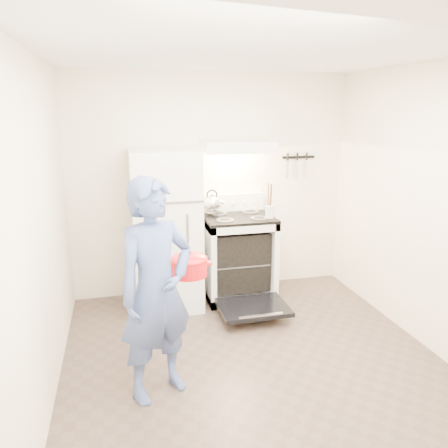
{
  "coord_description": "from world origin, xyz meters",
  "views": [
    {
      "loc": [
        -1.04,
        -3.05,
        2.1
      ],
      "look_at": [
        -0.05,
        1.0,
        1.0
      ],
      "focal_mm": 35.0,
      "sensor_mm": 36.0,
      "label": 1
    }
  ],
  "objects_px": {
    "tea_kettle": "(212,202)",
    "dutch_oven": "(189,267)",
    "person": "(156,291)",
    "stove_body": "(238,258)",
    "refrigerator": "(166,230)"
  },
  "relations": [
    {
      "from": "tea_kettle",
      "to": "dutch_oven",
      "type": "xyz_separation_m",
      "value": [
        -0.48,
        -1.32,
        -0.25
      ]
    },
    {
      "from": "person",
      "to": "dutch_oven",
      "type": "relative_size",
      "value": 4.43
    },
    {
      "from": "stove_body",
      "to": "dutch_oven",
      "type": "height_order",
      "value": "dutch_oven"
    },
    {
      "from": "tea_kettle",
      "to": "dutch_oven",
      "type": "relative_size",
      "value": 0.76
    },
    {
      "from": "tea_kettle",
      "to": "person",
      "type": "distance_m",
      "value": 1.9
    },
    {
      "from": "tea_kettle",
      "to": "person",
      "type": "relative_size",
      "value": 0.17
    },
    {
      "from": "refrigerator",
      "to": "tea_kettle",
      "type": "xyz_separation_m",
      "value": [
        0.54,
        0.16,
        0.24
      ]
    },
    {
      "from": "refrigerator",
      "to": "person",
      "type": "distance_m",
      "value": 1.57
    },
    {
      "from": "stove_body",
      "to": "person",
      "type": "xyz_separation_m",
      "value": [
        -1.05,
        -1.58,
        0.37
      ]
    },
    {
      "from": "refrigerator",
      "to": "dutch_oven",
      "type": "distance_m",
      "value": 1.16
    },
    {
      "from": "stove_body",
      "to": "tea_kettle",
      "type": "distance_m",
      "value": 0.7
    },
    {
      "from": "stove_body",
      "to": "dutch_oven",
      "type": "distance_m",
      "value": 1.46
    },
    {
      "from": "tea_kettle",
      "to": "person",
      "type": "xyz_separation_m",
      "value": [
        -0.78,
        -1.71,
        -0.26
      ]
    },
    {
      "from": "refrigerator",
      "to": "person",
      "type": "xyz_separation_m",
      "value": [
        -0.24,
        -1.55,
        -0.02
      ]
    },
    {
      "from": "person",
      "to": "dutch_oven",
      "type": "xyz_separation_m",
      "value": [
        0.3,
        0.39,
        0.02
      ]
    }
  ]
}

